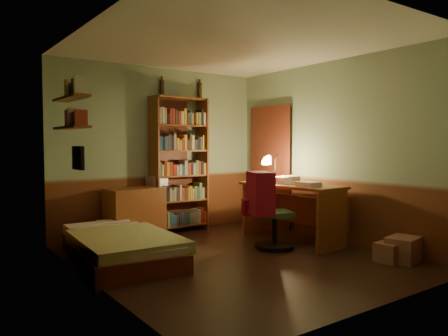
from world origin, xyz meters
TOP-DOWN VIEW (x-y plane):
  - floor at (0.00, 0.00)m, footprint 3.50×4.00m
  - ceiling at (0.00, 0.00)m, footprint 3.50×4.00m
  - wall_back at (0.00, 2.01)m, footprint 3.50×0.02m
  - wall_left at (-1.76, 0.00)m, footprint 0.02×4.00m
  - wall_right at (1.76, 0.00)m, footprint 0.02×4.00m
  - wall_front at (0.00, -2.01)m, footprint 3.50×0.02m
  - doorway at (1.72, 1.30)m, footprint 0.06×0.90m
  - door_trim at (1.69, 1.30)m, footprint 0.02×0.98m
  - bed at (-1.19, 0.74)m, footprint 1.22×2.01m
  - dresser at (-0.54, 1.76)m, footprint 0.89×0.52m
  - mini_stereo at (-0.12, 1.89)m, footprint 0.33×0.28m
  - bookshelf at (0.26, 1.85)m, footprint 0.95×0.39m
  - bottle_left at (0.02, 1.96)m, footprint 0.07×0.07m
  - bottle_right at (0.72, 1.96)m, footprint 0.08×0.08m
  - desk at (1.23, 0.29)m, footprint 0.75×1.59m
  - paper_stack at (1.32, 0.42)m, footprint 0.28×0.32m
  - desk_lamp at (1.36, 0.79)m, footprint 0.21×0.21m
  - office_chair at (0.73, 0.10)m, footprint 0.64×0.61m
  - red_jacket at (0.49, 0.03)m, footprint 0.39×0.53m
  - wall_shelf_lower at (-1.64, 1.10)m, footprint 0.20×0.90m
  - wall_shelf_upper at (-1.64, 1.10)m, footprint 0.20×0.90m
  - framed_picture at (-1.72, 0.60)m, footprint 0.04×0.32m
  - cardboard_box_a at (1.53, -1.29)m, footprint 0.45×0.39m
  - cardboard_box_b at (1.40, -1.19)m, footprint 0.35×0.29m

SIDE VIEW (x-z plane):
  - floor at x=0.00m, z-range -0.02..0.00m
  - cardboard_box_b at x=1.40m, z-range 0.00..0.23m
  - cardboard_box_a at x=1.53m, z-range 0.00..0.30m
  - bed at x=-1.19m, z-range 0.00..0.57m
  - dresser at x=-0.54m, z-range 0.00..0.75m
  - desk at x=1.23m, z-range 0.00..0.83m
  - office_chair at x=0.73m, z-range 0.00..1.02m
  - mini_stereo at x=-0.12m, z-range 0.75..0.90m
  - paper_stack at x=1.32m, z-range 0.83..0.94m
  - doorway at x=1.72m, z-range 0.00..2.00m
  - door_trim at x=1.69m, z-range -0.04..2.04m
  - bookshelf at x=0.26m, z-range 0.00..2.14m
  - desk_lamp at x=1.36m, z-range 0.83..1.42m
  - framed_picture at x=-1.72m, z-range 1.12..1.38m
  - wall_back at x=0.00m, z-range 0.00..2.60m
  - wall_left at x=-1.76m, z-range 0.00..2.60m
  - wall_right at x=1.76m, z-range 0.00..2.60m
  - wall_front at x=0.00m, z-range 0.00..2.60m
  - red_jacket at x=0.49m, z-range 1.02..1.59m
  - wall_shelf_lower at x=-1.64m, z-range 1.59..1.61m
  - wall_shelf_upper at x=-1.64m, z-range 1.94..1.96m
  - bottle_left at x=0.02m, z-range 2.14..2.41m
  - bottle_right at x=0.72m, z-range 2.14..2.42m
  - ceiling at x=0.00m, z-range 2.60..2.62m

